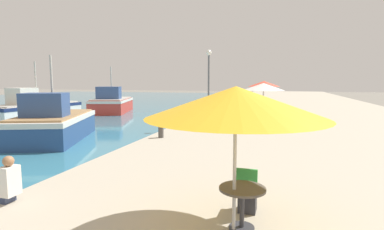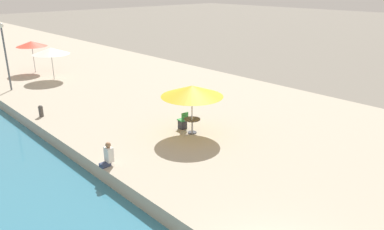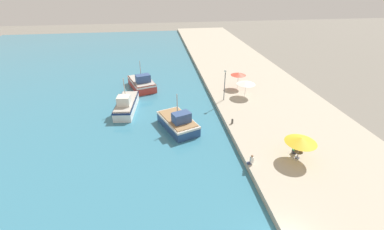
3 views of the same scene
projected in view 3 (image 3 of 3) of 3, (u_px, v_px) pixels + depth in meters
name	position (u px, v px, depth m)	size (l,w,h in m)	color
water_basin	(45.00, 80.00, 46.12)	(56.00, 90.00, 0.04)	teal
quay_promenade	(239.00, 70.00, 50.42)	(16.00, 90.00, 0.67)	#B2A893
fishing_boat_near	(178.00, 122.00, 31.05)	(4.97, 6.74, 4.55)	navy
fishing_boat_mid	(126.00, 105.00, 35.25)	(3.07, 7.40, 4.70)	white
fishing_boat_far	(142.00, 83.00, 42.47)	(5.03, 7.15, 4.62)	red
cafe_umbrella_pink	(301.00, 140.00, 24.19)	(2.99, 2.99, 2.47)	#B7B7B7
cafe_umbrella_white	(246.00, 83.00, 37.43)	(2.73, 2.73, 2.41)	#B7B7B7
cafe_umbrella_striped	(238.00, 74.00, 40.27)	(2.41, 2.41, 2.55)	#B7B7B7
cafe_table	(298.00, 153.00, 25.10)	(0.80, 0.80, 0.74)	#333338
cafe_chair_left	(294.00, 151.00, 25.83)	(0.41, 0.44, 0.91)	#2D2D33
person_at_quay	(251.00, 160.00, 24.36)	(0.54, 0.36, 1.01)	#333D5B
mooring_bollard	(232.00, 121.00, 31.13)	(0.26, 0.26, 0.65)	#4C4742
lamppost	(225.00, 80.00, 35.79)	(0.36, 0.36, 4.56)	#565B60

